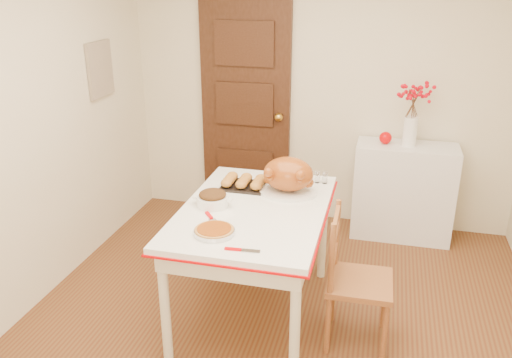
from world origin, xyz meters
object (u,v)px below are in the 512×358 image
(sideboard, at_px, (403,192))
(turkey_platter, at_px, (288,176))
(kitchen_table, at_px, (254,263))
(pumpkin_pie, at_px, (214,230))
(chair_oak, at_px, (360,279))

(sideboard, bearing_deg, turkey_platter, -124.56)
(kitchen_table, bearing_deg, turkey_platter, 59.92)
(sideboard, bearing_deg, kitchen_table, -123.72)
(pumpkin_pie, bearing_deg, kitchen_table, 72.22)
(turkey_platter, bearing_deg, kitchen_table, -141.65)
(chair_oak, xyz_separation_m, pumpkin_pie, (-0.84, -0.31, 0.39))
(turkey_platter, bearing_deg, pumpkin_pie, -134.67)
(turkey_platter, bearing_deg, chair_oak, -57.24)
(chair_oak, bearing_deg, turkey_platter, 53.16)
(kitchen_table, xyz_separation_m, turkey_platter, (0.17, 0.29, 0.54))
(sideboard, distance_m, chair_oak, 1.61)
(sideboard, relative_size, pumpkin_pie, 3.60)
(turkey_platter, bearing_deg, sideboard, 33.87)
(kitchen_table, relative_size, chair_oak, 1.51)
(kitchen_table, height_order, turkey_platter, turkey_platter)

